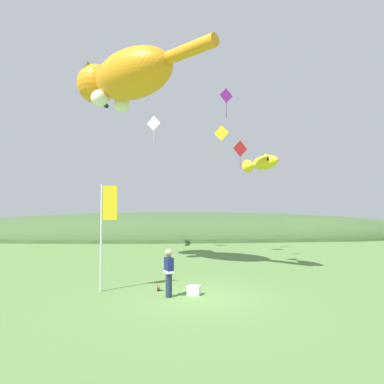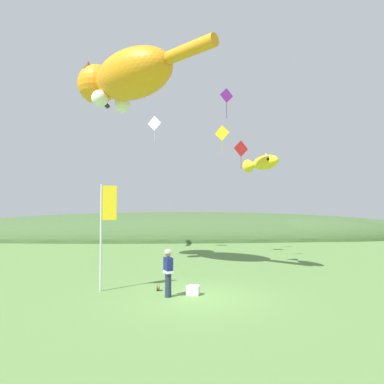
{
  "view_description": "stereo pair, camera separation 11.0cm",
  "coord_description": "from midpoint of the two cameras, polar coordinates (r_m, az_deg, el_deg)",
  "views": [
    {
      "loc": [
        -1.0,
        -12.82,
        3.38
      ],
      "look_at": [
        0.0,
        4.0,
        4.11
      ],
      "focal_mm": 32.0,
      "sensor_mm": 36.0,
      "label": 1
    },
    {
      "loc": [
        -0.89,
        -12.83,
        3.38
      ],
      "look_at": [
        0.0,
        4.0,
        4.11
      ],
      "focal_mm": 32.0,
      "sensor_mm": 36.0,
      "label": 2
    }
  ],
  "objects": [
    {
      "name": "kite_giant_cat",
      "position": [
        20.4,
        -11.04,
        18.13
      ],
      "size": [
        7.83,
        7.58,
        3.06
      ],
      "color": "orange"
    },
    {
      "name": "ground_plane",
      "position": [
        13.29,
        1.2,
        -17.22
      ],
      "size": [
        120.0,
        120.0,
        0.0
      ],
      "primitive_type": "plane",
      "color": "#5B8442"
    },
    {
      "name": "distant_hill_ridge",
      "position": [
        38.7,
        0.61,
        -7.49
      ],
      "size": [
        63.13,
        14.59,
        5.56
      ],
      "color": "#426033",
      "rests_on": "ground"
    },
    {
      "name": "kite_fish_windsock",
      "position": [
        18.67,
        11.76,
        4.76
      ],
      "size": [
        1.6,
        2.91,
        0.87
      ],
      "color": "yellow"
    },
    {
      "name": "kite_tube_streamer",
      "position": [
        27.26,
        -14.43,
        14.27
      ],
      "size": [
        0.66,
        2.11,
        0.44
      ],
      "color": "black"
    },
    {
      "name": "kite_diamond_white",
      "position": [
        26.43,
        -6.16,
        11.27
      ],
      "size": [
        1.04,
        0.48,
        2.03
      ],
      "color": "white"
    },
    {
      "name": "kite_diamond_violet",
      "position": [
        21.12,
        5.93,
        15.64
      ],
      "size": [
        0.84,
        0.35,
        1.8
      ],
      "color": "purple"
    },
    {
      "name": "festival_banner_pole",
      "position": [
        14.32,
        -14.09,
        -4.67
      ],
      "size": [
        0.66,
        0.08,
        4.29
      ],
      "color": "silver",
      "rests_on": "ground"
    },
    {
      "name": "kite_diamond_gold",
      "position": [
        23.81,
        5.16,
        9.71
      ],
      "size": [
        0.94,
        0.56,
        1.98
      ],
      "color": "yellow"
    },
    {
      "name": "festival_attendant",
      "position": [
        13.2,
        -3.75,
        -13.07
      ],
      "size": [
        0.41,
        0.49,
        1.77
      ],
      "color": "#232D47",
      "rests_on": "ground"
    },
    {
      "name": "kite_diamond_red",
      "position": [
        26.01,
        8.29,
        7.14
      ],
      "size": [
        1.17,
        0.49,
        2.16
      ],
      "color": "red"
    },
    {
      "name": "kite_spool",
      "position": [
        14.36,
        -5.44,
        -15.59
      ],
      "size": [
        0.12,
        0.25,
        0.25
      ],
      "color": "olive",
      "rests_on": "ground"
    },
    {
      "name": "picnic_cooler",
      "position": [
        13.65,
        0.41,
        -16.04
      ],
      "size": [
        0.56,
        0.45,
        0.36
      ],
      "color": "white",
      "rests_on": "ground"
    }
  ]
}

